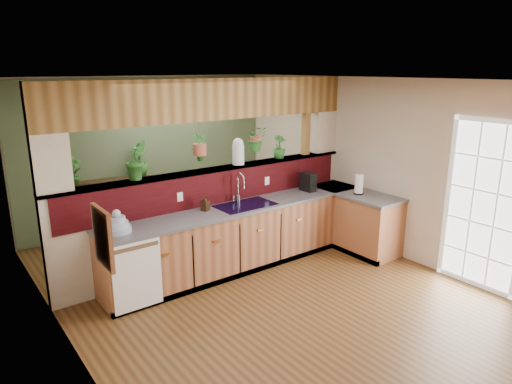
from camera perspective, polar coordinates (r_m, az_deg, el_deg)
ground at (r=5.79m, az=2.38°, el=-12.92°), size 4.60×7.00×0.01m
ceiling at (r=5.10m, az=2.71°, el=13.76°), size 4.60×7.00×0.01m
wall_back at (r=8.24m, az=-13.11°, el=4.89°), size 4.60×0.02×2.60m
wall_left at (r=4.30m, az=-22.08°, el=-5.42°), size 0.02×7.00×2.60m
wall_right at (r=6.94m, az=17.41°, el=2.68°), size 0.02×7.00×2.60m
pass_through_partition at (r=6.40m, az=-4.92°, el=1.30°), size 4.60×0.21×2.60m
pass_through_ledge at (r=6.35m, az=-5.20°, el=2.83°), size 4.60×0.21×0.04m
header_beam at (r=6.21m, az=-5.41°, el=11.46°), size 4.60×0.15×0.55m
sage_backwall at (r=8.22m, az=-13.05°, el=4.87°), size 4.55×0.02×2.55m
countertop at (r=6.70m, az=3.30°, el=-4.66°), size 4.14×1.52×0.90m
dishwasher at (r=5.43m, az=-14.61°, el=-10.06°), size 0.58×0.03×0.82m
navy_sink at (r=6.32m, az=-1.36°, el=-2.32°), size 0.82×0.50×0.18m
french_door at (r=6.34m, az=26.55°, el=-1.79°), size 0.06×1.02×2.16m
framed_print at (r=3.49m, az=-18.57°, el=-5.43°), size 0.04×0.35×0.45m
faucet at (r=6.37m, az=-2.10°, el=0.71°), size 0.19×0.19×0.43m
dish_stack at (r=5.49m, az=-16.95°, el=-3.99°), size 0.31×0.31×0.27m
soap_dispenser at (r=6.07m, az=-6.36°, el=-1.37°), size 0.12×0.13×0.21m
coffee_maker at (r=7.03m, az=6.55°, el=1.17°), size 0.15×0.25×0.28m
paper_towel at (r=6.98m, az=12.74°, el=0.91°), size 0.15×0.15×0.32m
glass_jar at (r=6.52m, az=-2.24°, el=5.10°), size 0.17×0.17×0.38m
ledge_plant_left at (r=5.80m, az=-14.71°, el=3.93°), size 0.29×0.24×0.50m
ledge_plant_right at (r=6.97m, az=2.89°, el=5.67°), size 0.20×0.20×0.36m
hanging_plant_a at (r=6.15m, az=-7.11°, el=6.76°), size 0.21×0.18×0.51m
hanging_plant_b at (r=6.66m, az=-0.02°, el=7.98°), size 0.38×0.35×0.47m
shelving_console at (r=7.92m, az=-17.14°, el=-1.77°), size 1.43×0.83×0.93m
shelf_plant_a at (r=7.58m, az=-21.88°, el=2.46°), size 0.27×0.21×0.46m
shelf_plant_b at (r=7.91m, az=-14.42°, el=3.81°), size 0.37×0.37×0.52m
floor_plant at (r=7.97m, az=-5.91°, el=-1.73°), size 0.75×0.66×0.82m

